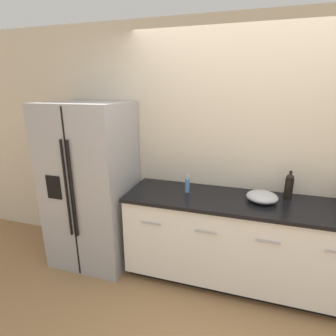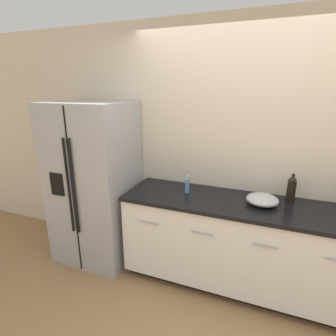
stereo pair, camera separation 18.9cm
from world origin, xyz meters
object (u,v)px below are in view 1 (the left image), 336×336
at_px(wine_bottle, 289,186).
at_px(soap_dispenser, 187,185).
at_px(refrigerator, 92,186).
at_px(mixing_bowl, 262,197).

height_order(wine_bottle, soap_dispenser, wine_bottle).
distance_m(refrigerator, mixing_bowl, 1.79).
bearing_deg(mixing_bowl, refrigerator, -177.84).
xyz_separation_m(refrigerator, soap_dispenser, (1.06, 0.09, 0.09)).
distance_m(refrigerator, soap_dispenser, 1.07).
bearing_deg(soap_dispenser, wine_bottle, 7.90).
distance_m(soap_dispenser, mixing_bowl, 0.72).
bearing_deg(refrigerator, mixing_bowl, 2.16).
bearing_deg(mixing_bowl, soap_dispenser, 178.37).
xyz_separation_m(refrigerator, mixing_bowl, (1.78, 0.07, 0.06)).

